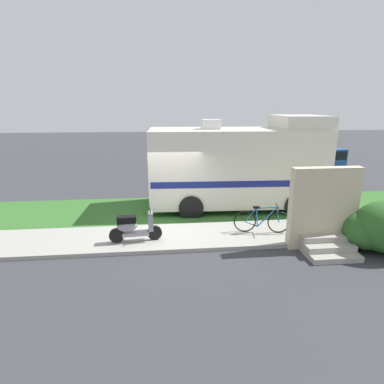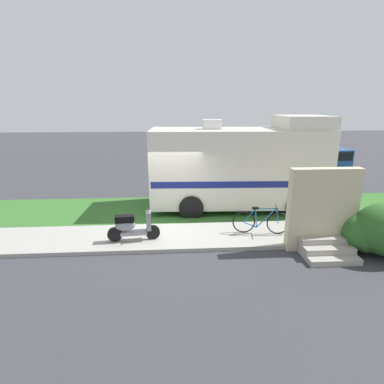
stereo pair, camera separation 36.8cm
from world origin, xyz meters
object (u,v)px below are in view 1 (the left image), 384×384
(motorhome_rv, at_px, (238,165))
(scooter, at_px, (133,227))
(pickup_truck_near, at_px, (301,164))
(bottle_green, at_px, (340,228))
(bicycle, at_px, (262,221))

(motorhome_rv, xyz_separation_m, scooter, (-3.92, -3.16, -1.18))
(pickup_truck_near, xyz_separation_m, bottle_green, (-1.79, -7.07, -0.77))
(scooter, xyz_separation_m, pickup_truck_near, (8.39, 7.16, 0.41))
(pickup_truck_near, bearing_deg, scooter, -139.51)
(motorhome_rv, xyz_separation_m, bicycle, (0.10, -2.90, -1.25))
(motorhome_rv, bearing_deg, pickup_truck_near, 41.86)
(motorhome_rv, bearing_deg, bottle_green, -48.81)
(bicycle, bearing_deg, pickup_truck_near, 57.65)
(motorhome_rv, distance_m, pickup_truck_near, 6.05)
(bottle_green, bearing_deg, pickup_truck_near, 75.75)
(scooter, relative_size, pickup_truck_near, 0.30)
(bicycle, relative_size, pickup_truck_near, 0.34)
(bottle_green, bearing_deg, scooter, -179.16)
(bicycle, bearing_deg, scooter, -176.29)
(pickup_truck_near, distance_m, bottle_green, 7.33)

